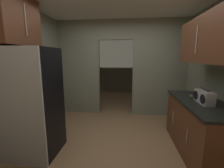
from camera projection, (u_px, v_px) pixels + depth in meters
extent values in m
plane|color=#93704C|center=(115.00, 148.00, 2.74)|extent=(20.00, 20.00, 0.00)
cube|color=silver|center=(118.00, 1.00, 2.80)|extent=(3.91, 7.53, 0.06)
cube|color=gray|center=(80.00, 68.00, 4.36)|extent=(1.15, 0.12, 2.59)
cube|color=gray|center=(159.00, 69.00, 4.13)|extent=(1.42, 0.12, 2.59)
cube|color=gray|center=(116.00, 30.00, 4.07)|extent=(0.93, 0.12, 0.53)
cube|color=gray|center=(124.00, 64.00, 7.26)|extent=(3.51, 0.10, 2.59)
cube|color=gray|center=(79.00, 65.00, 5.92)|extent=(0.10, 3.09, 2.59)
cube|color=gray|center=(169.00, 66.00, 5.57)|extent=(0.10, 3.09, 2.59)
cube|color=black|center=(32.00, 102.00, 2.50)|extent=(0.80, 0.67, 1.76)
cube|color=#B7BABC|center=(17.00, 110.00, 2.16)|extent=(0.80, 0.03, 1.76)
cube|color=brown|center=(200.00, 129.00, 2.56)|extent=(0.64, 1.64, 0.86)
cube|color=black|center=(202.00, 103.00, 2.48)|extent=(0.68, 1.64, 0.04)
cylinder|color=#B7BABC|center=(187.00, 136.00, 2.23)|extent=(0.01, 0.01, 0.22)
cylinder|color=#B7BABC|center=(173.00, 117.00, 2.94)|extent=(0.01, 0.01, 0.22)
cube|color=brown|center=(209.00, 40.00, 2.30)|extent=(0.34, 1.47, 0.70)
cylinder|color=#B7BABC|center=(196.00, 40.00, 2.32)|extent=(0.01, 0.01, 0.42)
cube|color=brown|center=(15.00, 20.00, 2.38)|extent=(0.34, 0.88, 0.78)
cylinder|color=#B7BABC|center=(26.00, 20.00, 2.36)|extent=(0.01, 0.01, 0.47)
cube|color=#B2B2B7|center=(204.00, 97.00, 2.36)|extent=(0.14, 0.40, 0.20)
cylinder|color=#262626|center=(205.00, 89.00, 2.34)|extent=(0.02, 0.28, 0.02)
cylinder|color=black|center=(202.00, 99.00, 2.25)|extent=(0.01, 0.14, 0.14)
cylinder|color=black|center=(196.00, 95.00, 2.48)|extent=(0.01, 0.14, 0.14)
cube|color=#388C47|center=(193.00, 96.00, 2.79)|extent=(0.13, 0.17, 0.01)
cube|color=red|center=(194.00, 95.00, 2.78)|extent=(0.10, 0.13, 0.02)
cube|color=#2D609E|center=(194.00, 94.00, 2.78)|extent=(0.12, 0.13, 0.01)
cube|color=black|center=(194.00, 93.00, 2.79)|extent=(0.14, 0.14, 0.02)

